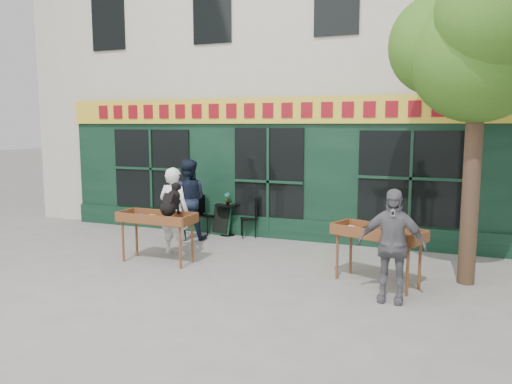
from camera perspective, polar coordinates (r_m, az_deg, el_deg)
ground at (r=9.86m, az=-3.21°, el=-8.04°), size 80.00×80.00×0.00m
building at (r=15.30m, az=6.33°, el=16.31°), size 14.00×7.26×10.00m
street_tree at (r=9.11m, az=24.46°, el=16.08°), size 3.05×2.90×5.60m
book_cart_center at (r=9.88m, az=-11.27°, el=-3.25°), size 1.52×0.66×0.99m
dog at (r=9.58m, az=-9.73°, el=-0.72°), size 0.35×0.61×0.60m
woman at (r=10.41m, az=-9.36°, el=-2.18°), size 0.67×0.45×1.81m
book_cart_right at (r=8.61m, az=13.76°, el=-4.95°), size 1.62×1.12×0.99m
man_right at (r=7.84m, az=15.22°, el=-5.90°), size 1.02×0.44×1.74m
bistro_table at (r=12.10m, az=-3.29°, el=-2.44°), size 0.60×0.60×0.76m
bistro_chair_left at (r=12.40m, az=-5.92°, el=-2.16°), size 0.45×0.45×0.95m
bistro_chair_right at (r=11.90m, az=-0.45°, el=-2.54°), size 0.49×0.49×0.95m
potted_plant at (r=12.05m, az=-3.30°, el=-0.72°), size 0.16×0.11×0.29m
man_left at (r=11.74m, az=-7.83°, el=-0.85°), size 1.10×0.97×1.88m
chalkboard at (r=12.19m, az=-4.03°, el=-3.06°), size 0.59×0.30×0.79m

